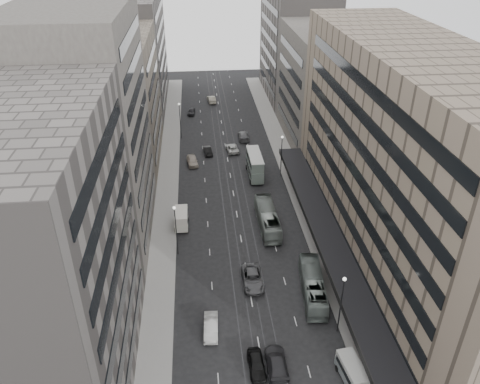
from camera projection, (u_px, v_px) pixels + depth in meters
name	position (u px, v px, depth m)	size (l,w,h in m)	color
ground	(252.00, 307.00, 59.95)	(220.00, 220.00, 0.00)	black
sidewalk_right	(290.00, 169.00, 93.19)	(4.00, 125.00, 0.15)	gray
sidewalk_left	(168.00, 174.00, 91.18)	(4.00, 125.00, 0.15)	gray
department_store	(409.00, 167.00, 61.12)	(19.20, 60.00, 30.00)	#7B6A5A
building_right_mid	(323.00, 87.00, 100.47)	(15.00, 28.00, 24.00)	#4E4943
building_right_far	(296.00, 45.00, 125.27)	(15.00, 32.00, 28.00)	slate
building_left_a	(37.00, 265.00, 43.73)	(15.00, 28.00, 30.00)	slate
building_left_b	(87.00, 133.00, 65.96)	(15.00, 26.00, 34.00)	#4E4943
building_left_c	(116.00, 100.00, 91.45)	(15.00, 28.00, 25.00)	#776B5C
building_left_d	(132.00, 52.00, 119.09)	(15.00, 38.00, 28.00)	slate
lamp_right_near	(342.00, 298.00, 53.85)	(0.44, 0.44, 8.32)	#262628
lamp_right_far	(282.00, 151.00, 88.27)	(0.44, 0.44, 8.32)	#262628
lamp_left_near	(176.00, 225.00, 66.85)	(0.44, 0.44, 8.32)	#262628
lamp_left_far	(180.00, 117.00, 103.85)	(0.44, 0.44, 8.32)	#262628
bus_near	(313.00, 285.00, 61.19)	(2.58, 11.04, 3.08)	slate
bus_far	(268.00, 218.00, 74.88)	(2.72, 11.64, 3.24)	gray
double_decker	(255.00, 165.00, 89.37)	(2.71, 8.55, 4.66)	slate
vw_microbus	(352.00, 372.00, 49.66)	(2.61, 4.85, 2.50)	slate
panel_van	(181.00, 218.00, 74.91)	(2.28, 4.58, 2.88)	white
sedan_0	(256.00, 364.00, 51.27)	(1.78, 4.42, 1.51)	black
sedan_1	(211.00, 327.00, 55.98)	(1.65, 4.72, 1.55)	#BABAB6
sedan_2	(253.00, 278.00, 63.47)	(2.74, 5.95, 1.65)	#535355
sedan_3	(277.00, 363.00, 51.32)	(2.30, 5.65, 1.64)	#252427
sedan_4	(192.00, 161.00, 94.58)	(1.98, 4.93, 1.68)	#AD9E8F
sedan_5	(208.00, 151.00, 98.91)	(1.48, 4.25, 1.40)	black
sedan_6	(232.00, 148.00, 100.09)	(2.33, 5.05, 1.40)	beige
sedan_7	(243.00, 136.00, 105.65)	(2.26, 5.56, 1.61)	#5F6062
sedan_8	(191.00, 111.00, 119.30)	(1.74, 4.31, 1.47)	#232326
sedan_9	(211.00, 99.00, 127.06)	(1.81, 5.20, 1.71)	#A7A08A
pedestrian	(393.00, 374.00, 49.72)	(0.73, 0.48, 2.01)	black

